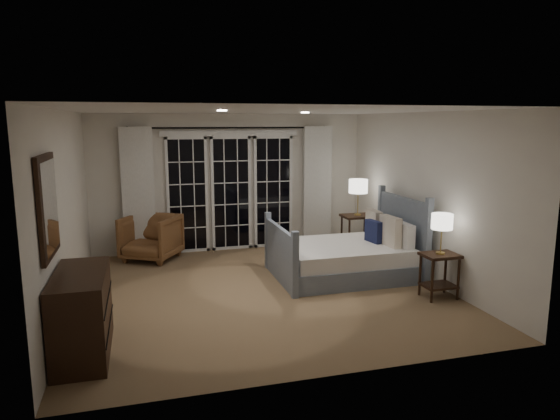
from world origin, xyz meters
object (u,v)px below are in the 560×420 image
object	(u,v)px
nightstand_left	(439,269)
lamp_left	(442,222)
bed	(347,256)
lamp_right	(358,187)
dresser	(82,314)
nightstand_right	(357,228)
armchair	(151,238)

from	to	relation	value
nightstand_left	lamp_left	distance (m)	0.64
bed	lamp_right	size ratio (longest dim) A/B	3.20
nightstand_left	dresser	world-z (taller)	dresser
lamp_right	dresser	xyz separation A→B (m)	(-4.36, -2.94, -0.79)
nightstand_right	lamp_right	size ratio (longest dim) A/B	1.09
bed	lamp_left	size ratio (longest dim) A/B	3.79
lamp_right	armchair	world-z (taller)	lamp_right
nightstand_right	bed	bearing A→B (deg)	-120.39
bed	dresser	xyz separation A→B (m)	(-3.65, -1.73, 0.12)
nightstand_right	lamp_left	distance (m)	2.53
nightstand_right	lamp_left	world-z (taller)	lamp_left
nightstand_left	armchair	bearing A→B (deg)	141.02
bed	lamp_right	distance (m)	1.67
lamp_left	lamp_right	world-z (taller)	lamp_right
bed	nightstand_left	distance (m)	1.49
nightstand_left	lamp_left	world-z (taller)	lamp_left
armchair	dresser	world-z (taller)	dresser
dresser	lamp_right	bearing A→B (deg)	34.02
lamp_left	armchair	distance (m)	4.80
nightstand_left	armchair	xyz separation A→B (m)	(-3.70, 2.99, -0.01)
nightstand_right	lamp_left	xyz separation A→B (m)	(0.10, -2.46, 0.58)
bed	lamp_right	world-z (taller)	lamp_right
nightstand_left	armchair	distance (m)	4.76
nightstand_left	armchair	world-z (taller)	armchair
armchair	nightstand_left	bearing A→B (deg)	-8.26
nightstand_right	armchair	distance (m)	3.64
bed	armchair	distance (m)	3.38
lamp_left	dresser	distance (m)	4.53
bed	dresser	bearing A→B (deg)	-154.62
nightstand_left	nightstand_right	xyz separation A→B (m)	(-0.10, 2.46, 0.06)
bed	nightstand_right	world-z (taller)	bed
nightstand_left	lamp_left	xyz separation A→B (m)	(0.00, 0.00, 0.64)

